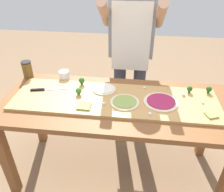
{
  "coord_description": "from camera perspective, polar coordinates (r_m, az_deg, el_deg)",
  "views": [
    {
      "loc": [
        0.14,
        -1.42,
        1.75
      ],
      "look_at": [
        -0.03,
        0.01,
        0.82
      ],
      "focal_mm": 36.66,
      "sensor_mm": 36.0,
      "label": 1
    }
  ],
  "objects": [
    {
      "name": "cheese_crumble_b",
      "position": [
        1.8,
        21.72,
        -1.57
      ],
      "size": [
        0.02,
        0.02,
        0.01
      ],
      "primitive_type": "cube",
      "rotation": [
        0.0,
        0.0,
        0.18
      ],
      "color": "silver",
      "rests_on": "cutting_board"
    },
    {
      "name": "broccoli_floret_back_mid",
      "position": [
        1.77,
        -8.35,
        1.27
      ],
      "size": [
        0.05,
        0.05,
        0.06
      ],
      "color": "#3F7220",
      "rests_on": "cutting_board"
    },
    {
      "name": "broccoli_floret_front_mid",
      "position": [
        1.9,
        -7.57,
        3.82
      ],
      "size": [
        0.05,
        0.05,
        0.06
      ],
      "color": "#366618",
      "rests_on": "cutting_board"
    },
    {
      "name": "cheese_crumble_e",
      "position": [
        1.84,
        17.41,
        0.35
      ],
      "size": [
        0.03,
        0.03,
        0.02
      ],
      "primitive_type": "cube",
      "rotation": [
        0.0,
        0.0,
        0.74
      ],
      "color": "silver",
      "rests_on": "cutting_board"
    },
    {
      "name": "cook_center",
      "position": [
        2.17,
        4.8,
        12.63
      ],
      "size": [
        0.54,
        0.39,
        1.67
      ],
      "color": "#333847",
      "rests_on": "ground"
    },
    {
      "name": "cutting_board",
      "position": [
        1.74,
        0.69,
        -0.87
      ],
      "size": [
        1.54,
        0.45,
        0.02
      ],
      "primitive_type": "cube",
      "color": "tan",
      "rests_on": "prep_table"
    },
    {
      "name": "pizza_whole_pesto_green",
      "position": [
        1.68,
        3.18,
        -1.5
      ],
      "size": [
        0.21,
        0.21,
        0.02
      ],
      "color": "beige",
      "rests_on": "cutting_board"
    },
    {
      "name": "pizza_whole_white_garlic",
      "position": [
        1.83,
        -1.93,
        1.76
      ],
      "size": [
        0.18,
        0.18,
        0.02
      ],
      "color": "beige",
      "rests_on": "cutting_board"
    },
    {
      "name": "flour_cup",
      "position": [
        2.05,
        -11.79,
        4.91
      ],
      "size": [
        0.09,
        0.09,
        0.08
      ],
      "color": "white",
      "rests_on": "prep_table"
    },
    {
      "name": "broccoli_floret_front_right",
      "position": [
        1.88,
        18.8,
        1.65
      ],
      "size": [
        0.04,
        0.04,
        0.06
      ],
      "color": "#2C5915",
      "rests_on": "cutting_board"
    },
    {
      "name": "prep_table",
      "position": [
        1.79,
        0.94,
        -4.19
      ],
      "size": [
        1.76,
        0.74,
        0.77
      ],
      "color": "brown",
      "rests_on": "ground"
    },
    {
      "name": "broccoli_floret_center_left",
      "position": [
        1.93,
        23.03,
        1.54
      ],
      "size": [
        0.04,
        0.04,
        0.06
      ],
      "color": "#2C5915",
      "rests_on": "cutting_board"
    },
    {
      "name": "ground_plane",
      "position": [
        2.26,
        0.78,
        -17.84
      ],
      "size": [
        8.0,
        8.0,
        0.0
      ],
      "primitive_type": "plane",
      "color": "#896B4C"
    },
    {
      "name": "cheese_crumble_a",
      "position": [
        1.58,
        9.37,
        -4.46
      ],
      "size": [
        0.02,
        0.02,
        0.02
      ],
      "primitive_type": "cube",
      "rotation": [
        0.0,
        0.0,
        0.39
      ],
      "color": "white",
      "rests_on": "cutting_board"
    },
    {
      "name": "pizza_slice_far_left",
      "position": [
        1.69,
        23.55,
        -4.35
      ],
      "size": [
        0.09,
        0.09,
        0.01
      ],
      "primitive_type": "cube",
      "rotation": [
        0.0,
        0.0,
        0.37
      ],
      "color": "#899E4C",
      "rests_on": "cutting_board"
    },
    {
      "name": "cheese_crumble_c",
      "position": [
        1.66,
        -2.01,
        -1.92
      ],
      "size": [
        0.03,
        0.03,
        0.02
      ],
      "primitive_type": "cube",
      "rotation": [
        0.0,
        0.0,
        1.0
      ],
      "color": "silver",
      "rests_on": "cutting_board"
    },
    {
      "name": "chefs_knife",
      "position": [
        1.91,
        -16.74,
        1.58
      ],
      "size": [
        0.28,
        0.09,
        0.02
      ],
      "color": "#B7BABF",
      "rests_on": "cutting_board"
    },
    {
      "name": "pizza_whole_beet_magenta",
      "position": [
        1.72,
        12.1,
        -1.34
      ],
      "size": [
        0.25,
        0.25,
        0.02
      ],
      "color": "beige",
      "rests_on": "cutting_board"
    },
    {
      "name": "pizza_slice_near_left",
      "position": [
        1.65,
        -6.92,
        -2.5
      ],
      "size": [
        0.1,
        0.1,
        0.01
      ],
      "primitive_type": "cube",
      "rotation": [
        0.0,
        0.0,
        -0.01
      ],
      "color": "#899E4C",
      "rests_on": "cutting_board"
    },
    {
      "name": "sauce_jar",
      "position": [
        2.16,
        -20.36,
        6.18
      ],
      "size": [
        0.09,
        0.09,
        0.16
      ],
      "color": "brown",
      "rests_on": "prep_table"
    },
    {
      "name": "cheese_crumble_d",
      "position": [
        1.86,
        8.12,
        2.0
      ],
      "size": [
        0.02,
        0.02,
        0.02
      ],
      "primitive_type": "cube",
      "rotation": [
        0.0,
        0.0,
        1.22
      ],
      "color": "silver",
      "rests_on": "cutting_board"
    }
  ]
}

